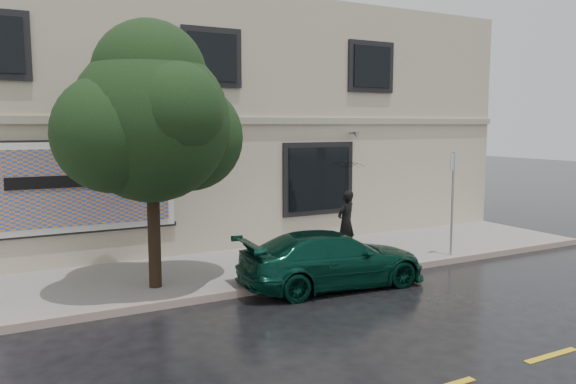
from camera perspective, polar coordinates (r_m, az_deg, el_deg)
name	(u,v)px	position (r m, az deg, el deg)	size (l,w,h in m)	color
ground	(310,311)	(10.80, 2.23, -12.03)	(90.00, 90.00, 0.00)	black
sidewalk	(241,269)	(13.56, -4.82, -7.78)	(20.00, 3.50, 0.15)	gray
curb	(274,287)	(12.03, -1.45, -9.66)	(20.00, 0.18, 0.16)	gray
building	(168,125)	(18.53, -12.08, 6.72)	(20.00, 8.12, 7.00)	beige
billboard	(85,187)	(13.93, -19.89, 0.51)	(4.30, 0.16, 2.20)	white
car	(333,259)	(12.25, 4.55, -6.81)	(1.83, 4.15, 1.21)	#083427
pedestrian	(346,222)	(14.81, 5.91, -3.00)	(0.60, 0.39, 1.64)	black
umbrella	(347,176)	(14.66, 5.96, 1.61)	(1.02, 1.02, 0.75)	black
street_tree	(151,124)	(11.66, -13.75, 6.77)	(3.19, 3.19, 4.97)	black
sign_pole	(453,194)	(14.89, 16.38, -0.19)	(0.32, 0.12, 2.66)	#999EA2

